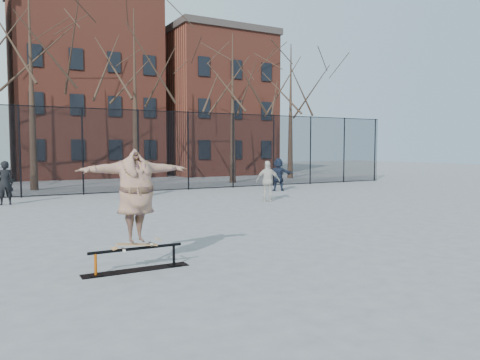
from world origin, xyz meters
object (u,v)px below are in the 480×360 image
bystander_white (268,181)px  bystander_navy (278,174)px  skate_rail (136,261)px  skateboard (137,244)px  bystander_black (5,183)px  bystander_red (134,176)px  skater (136,196)px

bystander_white → bystander_navy: bearing=-99.5°
skate_rail → skateboard: (0.01, 0.00, 0.30)m
skateboard → bystander_black: size_ratio=0.46×
skateboard → bystander_red: 12.48m
bystander_black → skater: bearing=93.5°
skateboard → bystander_white: 11.03m
bystander_navy → skater: bearing=77.6°
skate_rail → bystander_navy: (10.65, 11.43, 0.66)m
skateboard → bystander_navy: (10.64, 11.43, 0.36)m
bystander_black → bystander_white: (9.32, -3.82, -0.02)m
skate_rail → bystander_white: (7.75, 7.84, 0.65)m
skate_rail → bystander_black: bystander_black is taller
bystander_white → bystander_red: bearing=-14.6°
bystander_white → bystander_black: bearing=7.2°
skateboard → bystander_white: size_ratio=0.47×
bystander_navy → skate_rail: bearing=77.6°
skater → bystander_white: (7.74, 7.84, -0.51)m
bystander_navy → bystander_black: bearing=29.5°
bystander_black → bystander_white: bearing=153.5°
bystander_red → bystander_white: bearing=110.3°
skater → bystander_red: skater is taller
bystander_white → skate_rail: bearing=74.8°
skateboard → skater: skater is taller
skateboard → bystander_white: bystander_white is taller
skate_rail → skateboard: skateboard is taller
bystander_black → bystander_navy: bearing=174.7°
bystander_red → bystander_white: (4.27, -4.13, -0.11)m
bystander_black → bystander_navy: (12.22, -0.23, -0.01)m
bystander_red → skater: bearing=48.2°
skate_rail → bystander_black: size_ratio=1.14×
skateboard → bystander_navy: size_ratio=0.47×
skate_rail → skater: bearing=0.0°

